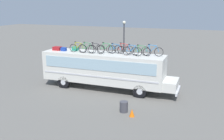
% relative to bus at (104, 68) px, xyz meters
% --- Properties ---
extents(ground_plane, '(120.00, 120.00, 0.00)m').
position_rel_bus_xyz_m(ground_plane, '(-0.17, -0.00, -1.90)').
color(ground_plane, '#605E59').
extents(bus, '(12.09, 2.49, 3.24)m').
position_rel_bus_xyz_m(bus, '(0.00, 0.00, 0.00)').
color(bus, silver).
rests_on(bus, ground).
extents(luggage_bag_1, '(0.75, 0.54, 0.33)m').
position_rel_bus_xyz_m(luggage_bag_1, '(-4.67, -0.10, 1.49)').
color(luggage_bag_1, maroon).
rests_on(luggage_bag_1, bus).
extents(luggage_bag_2, '(0.47, 0.34, 0.31)m').
position_rel_bus_xyz_m(luggage_bag_2, '(-3.92, -0.21, 1.49)').
color(luggage_bag_2, '#193899').
rests_on(luggage_bag_2, bus).
extents(luggage_bag_3, '(0.53, 0.42, 0.34)m').
position_rel_bus_xyz_m(luggage_bag_3, '(-3.04, 0.36, 1.50)').
color(luggage_bag_3, '#1E7F66').
rests_on(luggage_bag_3, bus).
extents(rooftop_bicycle_1, '(1.69, 0.44, 0.95)m').
position_rel_bus_xyz_m(rooftop_bicycle_1, '(-2.33, -0.39, 1.73)').
color(rooftop_bicycle_1, black).
rests_on(rooftop_bicycle_1, bus).
extents(rooftop_bicycle_2, '(1.70, 0.44, 0.98)m').
position_rel_bus_xyz_m(rooftop_bicycle_2, '(-1.45, -0.40, 1.74)').
color(rooftop_bicycle_2, black).
rests_on(rooftop_bicycle_2, bus).
extents(rooftop_bicycle_3, '(1.69, 0.44, 0.97)m').
position_rel_bus_xyz_m(rooftop_bicycle_3, '(-0.67, -0.37, 1.73)').
color(rooftop_bicycle_3, black).
rests_on(rooftop_bicycle_3, bus).
extents(rooftop_bicycle_4, '(1.75, 0.44, 0.94)m').
position_rel_bus_xyz_m(rooftop_bicycle_4, '(0.12, 0.17, 1.72)').
color(rooftop_bicycle_4, black).
rests_on(rooftop_bicycle_4, bus).
extents(rooftop_bicycle_5, '(1.71, 0.44, 0.89)m').
position_rel_bus_xyz_m(rooftop_bicycle_5, '(0.88, 0.36, 1.70)').
color(rooftop_bicycle_5, black).
rests_on(rooftop_bicycle_5, bus).
extents(rooftop_bicycle_6, '(1.73, 0.44, 0.96)m').
position_rel_bus_xyz_m(rooftop_bicycle_6, '(1.63, 0.40, 1.73)').
color(rooftop_bicycle_6, black).
rests_on(rooftop_bicycle_6, bus).
extents(rooftop_bicycle_7, '(1.69, 0.44, 0.96)m').
position_rel_bus_xyz_m(rooftop_bicycle_7, '(2.54, -0.16, 1.73)').
color(rooftop_bicycle_7, black).
rests_on(rooftop_bicycle_7, bus).
extents(rooftop_bicycle_8, '(1.70, 0.44, 0.91)m').
position_rel_bus_xyz_m(rooftop_bicycle_8, '(3.22, 0.14, 1.71)').
color(rooftop_bicycle_8, black).
rests_on(rooftop_bicycle_8, bus).
extents(rooftop_bicycle_9, '(1.82, 0.44, 0.98)m').
position_rel_bus_xyz_m(rooftop_bicycle_9, '(4.11, 0.33, 1.74)').
color(rooftop_bicycle_9, black).
rests_on(rooftop_bicycle_9, bus).
extents(trash_bin, '(0.58, 0.58, 0.77)m').
position_rel_bus_xyz_m(trash_bin, '(3.19, -4.19, -1.52)').
color(trash_bin, '#3F3F47').
rests_on(trash_bin, ground).
extents(traffic_cone, '(0.36, 0.36, 0.54)m').
position_rel_bus_xyz_m(traffic_cone, '(3.94, -4.72, -1.64)').
color(traffic_cone, orange).
rests_on(traffic_cone, ground).
extents(street_lamp, '(0.35, 0.35, 5.64)m').
position_rel_bus_xyz_m(street_lamp, '(-0.30, 6.38, 1.58)').
color(street_lamp, '#38383D').
rests_on(street_lamp, ground).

